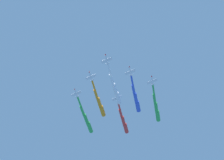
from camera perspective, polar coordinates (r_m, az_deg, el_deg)
jet_lead at (r=249.56m, az=0.56°, el=-1.65°), size 28.03×48.28×4.50m
jet_port_inner at (r=256.59m, az=4.40°, el=-3.34°), size 26.72×47.03×4.51m
jet_starboard_inner at (r=261.18m, az=-2.34°, el=-4.20°), size 27.09×47.75×4.57m
jet_port_mid at (r=268.55m, az=8.15°, el=-5.04°), size 28.10×49.75×4.50m
jet_starboard_mid at (r=275.16m, az=-4.77°, el=-7.22°), size 29.01×51.50×4.48m
jet_port_outer at (r=280.44m, az=2.11°, el=-7.53°), size 27.84×48.15×4.57m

